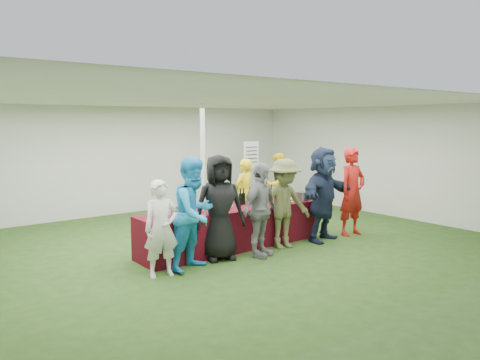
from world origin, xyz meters
TOP-DOWN VIEW (x-y plane):
  - ground at (0.00, 0.00)m, footprint 60.00×60.00m
  - tent at (0.50, 1.20)m, footprint 10.00×10.00m
  - serving_table at (0.10, -0.35)m, footprint 3.60×0.80m
  - wine_bottles at (0.80, -0.21)m, footprint 0.87×0.13m
  - wine_glasses at (-0.40, -0.61)m, footprint 2.83×0.15m
  - water_bottle at (0.16, -0.27)m, footprint 0.07×0.07m
  - bar_towel at (1.71, -0.30)m, footprint 0.25×0.18m
  - dump_bucket at (1.70, -0.57)m, footprint 0.25×0.25m
  - wine_list_sign at (2.90, 2.52)m, footprint 0.50×0.03m
  - staff_pourer at (1.27, 0.77)m, footprint 0.63×0.50m
  - staff_back at (2.65, 1.20)m, footprint 0.77×0.61m
  - customer_0 at (-1.68, -0.98)m, footprint 0.59×0.44m
  - customer_1 at (-1.08, -0.97)m, footprint 1.04×0.93m
  - customer_2 at (-0.47, -0.78)m, footprint 0.99×0.77m
  - customer_3 at (0.16, -1.08)m, footprint 1.03×0.69m
  - customer_4 at (0.87, -0.93)m, footprint 1.15×0.77m
  - customer_5 at (1.84, -1.00)m, footprint 1.79×0.92m
  - customer_6 at (2.67, -1.04)m, footprint 0.67×0.46m

SIDE VIEW (x-z plane):
  - ground at x=0.00m, z-range 0.00..0.00m
  - serving_table at x=0.10m, z-range 0.00..0.75m
  - customer_0 at x=-1.68m, z-range 0.00..1.47m
  - staff_pourer at x=1.27m, z-range 0.00..1.52m
  - bar_towel at x=1.71m, z-range 0.75..0.78m
  - staff_back at x=2.65m, z-range 0.00..1.57m
  - customer_3 at x=0.16m, z-range 0.00..1.63m
  - customer_4 at x=0.87m, z-range 0.00..1.65m
  - dump_bucket at x=1.70m, z-range 0.75..0.93m
  - water_bottle at x=0.16m, z-range 0.74..0.97m
  - wine_glasses at x=-0.40m, z-range 0.78..0.94m
  - wine_bottles at x=0.80m, z-range 0.71..1.03m
  - customer_2 at x=-0.47m, z-range 0.00..1.78m
  - customer_1 at x=-1.08m, z-range 0.00..1.78m
  - customer_6 at x=2.67m, z-range 0.00..1.79m
  - customer_5 at x=1.84m, z-range 0.00..1.84m
  - wine_list_sign at x=2.90m, z-range 0.42..2.22m
  - tent at x=0.50m, z-range -3.65..6.35m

